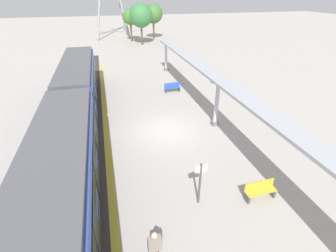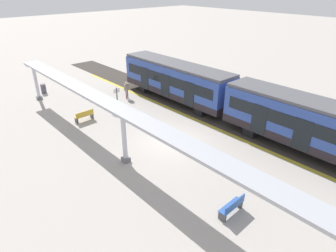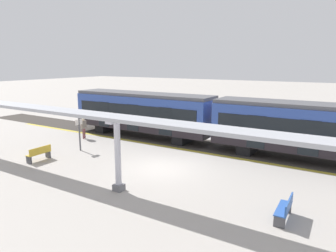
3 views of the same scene
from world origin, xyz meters
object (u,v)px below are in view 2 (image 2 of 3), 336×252
(train_far_carriage, at_px, (312,127))
(canopy_pillar_second, at_px, (124,137))
(trash_bin, at_px, (43,89))
(bench_near_end, at_px, (232,207))
(platform_info_sign, at_px, (117,98))
(passenger_waiting_near_edge, at_px, (127,88))
(canopy_pillar_nearest, at_px, (36,82))
(bench_mid_platform, at_px, (84,116))
(train_near_carriage, at_px, (176,81))

(train_far_carriage, bearing_deg, canopy_pillar_second, -36.29)
(train_far_carriage, distance_m, trash_bin, 23.97)
(bench_near_end, height_order, platform_info_sign, platform_info_sign)
(passenger_waiting_near_edge, bearing_deg, canopy_pillar_nearest, -40.01)
(trash_bin, bearing_deg, platform_info_sign, 107.33)
(bench_mid_platform, xyz_separation_m, platform_info_sign, (-2.85, 0.41, 0.89))
(train_far_carriage, height_order, platform_info_sign, train_far_carriage)
(canopy_pillar_nearest, bearing_deg, bench_mid_platform, 97.33)
(train_far_carriage, bearing_deg, passenger_waiting_near_edge, -78.90)
(bench_near_end, distance_m, passenger_waiting_near_edge, 16.79)
(bench_mid_platform, height_order, trash_bin, trash_bin)
(train_far_carriage, relative_size, bench_near_end, 7.79)
(bench_near_end, bearing_deg, passenger_waiting_near_edge, -107.65)
(train_near_carriage, xyz_separation_m, bench_near_end, (8.18, 12.59, -1.38))
(bench_near_end, bearing_deg, trash_bin, -89.48)
(platform_info_sign, bearing_deg, bench_mid_platform, -8.22)
(platform_info_sign, relative_size, passenger_waiting_near_edge, 1.37)
(train_far_carriage, distance_m, canopy_pillar_second, 11.62)
(bench_near_end, relative_size, trash_bin, 1.64)
(train_far_carriage, distance_m, passenger_waiting_near_edge, 16.10)
(train_near_carriage, height_order, trash_bin, train_near_carriage)
(canopy_pillar_nearest, relative_size, bench_mid_platform, 2.20)
(trash_bin, distance_m, passenger_waiting_near_edge, 8.51)
(canopy_pillar_second, distance_m, bench_near_end, 7.30)
(bench_mid_platform, relative_size, platform_info_sign, 0.69)
(bench_near_end, xyz_separation_m, trash_bin, (0.21, -22.63, 0.02))
(passenger_waiting_near_edge, bearing_deg, trash_bin, -51.44)
(canopy_pillar_nearest, height_order, bench_near_end, canopy_pillar_nearest)
(train_near_carriage, bearing_deg, passenger_waiting_near_edge, -47.71)
(train_near_carriage, relative_size, bench_mid_platform, 7.81)
(train_near_carriage, height_order, canopy_pillar_nearest, train_near_carriage)
(train_far_carriage, relative_size, passenger_waiting_near_edge, 7.34)
(canopy_pillar_second, xyz_separation_m, bench_mid_platform, (-0.92, -7.01, -1.25))
(canopy_pillar_nearest, height_order, canopy_pillar_second, same)
(bench_mid_platform, xyz_separation_m, trash_bin, (-0.06, -8.53, 0.02))
(train_near_carriage, relative_size, bench_near_end, 7.79)
(bench_mid_platform, bearing_deg, platform_info_sign, 171.78)
(train_far_carriage, distance_m, canopy_pillar_nearest, 23.03)
(train_far_carriage, height_order, canopy_pillar_second, train_far_carriage)
(canopy_pillar_second, relative_size, passenger_waiting_near_edge, 2.07)
(canopy_pillar_nearest, bearing_deg, bench_near_end, 93.18)
(canopy_pillar_second, relative_size, trash_bin, 3.62)
(train_near_carriage, xyz_separation_m, canopy_pillar_second, (9.37, 5.50, -0.14))
(bench_mid_platform, bearing_deg, trash_bin, -90.37)
(train_near_carriage, xyz_separation_m, bench_mid_platform, (8.45, -1.51, -1.38))
(train_far_carriage, relative_size, canopy_pillar_nearest, 3.54)
(train_near_carriage, distance_m, passenger_waiting_near_edge, 4.67)
(trash_bin, bearing_deg, canopy_pillar_second, 86.41)
(canopy_pillar_nearest, height_order, bench_mid_platform, canopy_pillar_nearest)
(canopy_pillar_nearest, bearing_deg, platform_info_sign, 116.47)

